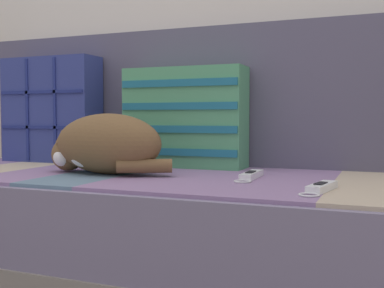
{
  "coord_description": "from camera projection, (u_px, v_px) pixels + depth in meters",
  "views": [
    {
      "loc": [
        0.75,
        -1.27,
        0.55
      ],
      "look_at": [
        0.21,
        0.06,
        0.47
      ],
      "focal_mm": 45.0,
      "sensor_mm": 36.0,
      "label": 1
    }
  ],
  "objects": [
    {
      "name": "couch",
      "position": [
        142.0,
        228.0,
        1.6
      ],
      "size": [
        1.75,
        0.83,
        0.37
      ],
      "color": "gray",
      "rests_on": "ground_plane"
    },
    {
      "name": "sofa_backrest",
      "position": [
        182.0,
        98.0,
        1.89
      ],
      "size": [
        1.71,
        0.14,
        0.51
      ],
      "color": "#514C60",
      "rests_on": "couch"
    },
    {
      "name": "throw_pillow_quilted",
      "position": [
        52.0,
        110.0,
        1.95
      ],
      "size": [
        0.41,
        0.14,
        0.42
      ],
      "color": "navy",
      "rests_on": "couch"
    },
    {
      "name": "throw_pillow_striped",
      "position": [
        185.0,
        118.0,
        1.74
      ],
      "size": [
        0.44,
        0.14,
        0.36
      ],
      "color": "#4C9366",
      "rests_on": "couch"
    },
    {
      "name": "sleeping_cat",
      "position": [
        104.0,
        145.0,
        1.53
      ],
      "size": [
        0.44,
        0.21,
        0.19
      ],
      "color": "brown",
      "rests_on": "couch"
    },
    {
      "name": "game_remote_near",
      "position": [
        321.0,
        188.0,
        1.17
      ],
      "size": [
        0.08,
        0.2,
        0.02
      ],
      "color": "white",
      "rests_on": "couch"
    },
    {
      "name": "game_remote_far",
      "position": [
        251.0,
        175.0,
        1.42
      ],
      "size": [
        0.05,
        0.21,
        0.02
      ],
      "color": "white",
      "rests_on": "couch"
    }
  ]
}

